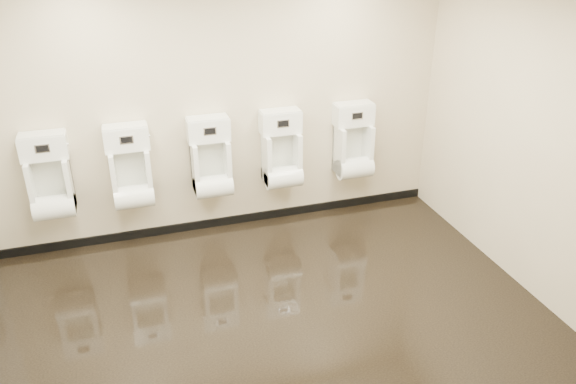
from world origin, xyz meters
name	(u,v)px	position (x,y,z in m)	size (l,w,h in m)	color
ground	(267,314)	(0.00, 0.00, 0.00)	(5.00, 3.50, 0.00)	black
back_wall	(221,110)	(0.00, 1.75, 1.40)	(5.00, 0.02, 2.80)	beige
front_wall	(351,303)	(0.00, -1.75, 1.40)	(5.00, 0.02, 2.80)	beige
right_wall	(527,140)	(2.50, 0.00, 1.40)	(0.02, 3.50, 2.80)	beige
skirting_back	(228,221)	(0.00, 1.74, 0.05)	(5.00, 0.02, 0.10)	black
urinal_0	(50,182)	(-1.79, 1.60, 0.86)	(0.46, 0.35, 0.86)	white
urinal_1	(131,173)	(-1.01, 1.60, 0.86)	(0.46, 0.35, 0.86)	white
urinal_2	(211,163)	(-0.17, 1.60, 0.86)	(0.46, 0.35, 0.86)	white
urinal_3	(282,155)	(0.62, 1.60, 0.86)	(0.46, 0.35, 0.86)	white
urinal_4	(353,146)	(1.49, 1.60, 0.86)	(0.46, 0.35, 0.86)	white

